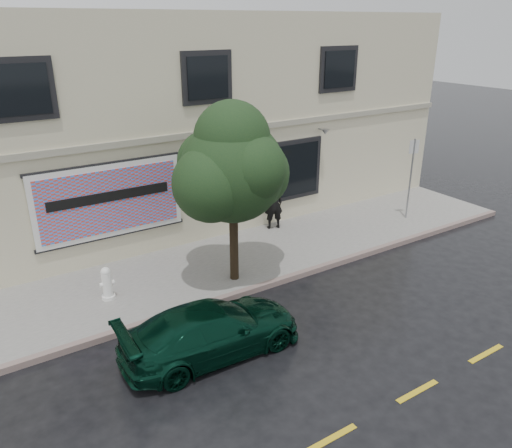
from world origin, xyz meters
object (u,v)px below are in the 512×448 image
car (212,330)px  street_tree (233,171)px  pedestrian (273,203)px  fire_hydrant (107,284)px

car → street_tree: street_tree is taller
car → pedestrian: 6.92m
street_tree → fire_hydrant: (-3.25, 0.80, -2.62)m
fire_hydrant → car: bearing=-45.5°
pedestrian → fire_hydrant: (-6.19, -1.60, -0.45)m
pedestrian → street_tree: bearing=55.8°
car → fire_hydrant: 3.48m
pedestrian → car: bearing=61.1°
pedestrian → fire_hydrant: pedestrian is taller
fire_hydrant → street_tree: bearing=9.3°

